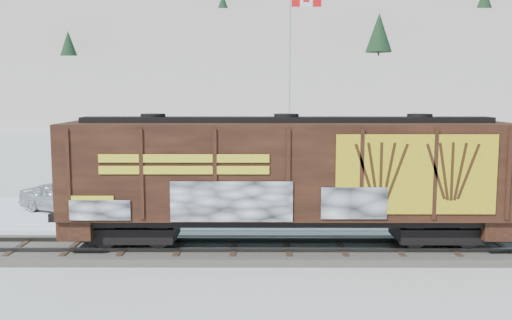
{
  "coord_description": "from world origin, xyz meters",
  "views": [
    {
      "loc": [
        -1.11,
        -20.68,
        6.0
      ],
      "look_at": [
        -1.19,
        3.0,
        3.17
      ],
      "focal_mm": 40.0,
      "sensor_mm": 36.0,
      "label": 1
    }
  ],
  "objects_px": {
    "hopper_railcar": "(286,174)",
    "car_silver": "(60,197)",
    "flagpole": "(291,117)",
    "car_dark": "(389,196)",
    "car_white": "(353,195)"
  },
  "relations": [
    {
      "from": "hopper_railcar",
      "to": "car_silver",
      "type": "relative_size",
      "value": 3.79
    },
    {
      "from": "car_silver",
      "to": "flagpole",
      "type": "bearing_deg",
      "value": -40.04
    },
    {
      "from": "flagpole",
      "to": "car_silver",
      "type": "height_order",
      "value": "flagpole"
    },
    {
      "from": "car_silver",
      "to": "car_dark",
      "type": "relative_size",
      "value": 0.81
    },
    {
      "from": "car_dark",
      "to": "car_silver",
      "type": "bearing_deg",
      "value": 81.07
    },
    {
      "from": "flagpole",
      "to": "hopper_railcar",
      "type": "bearing_deg",
      "value": -94.0
    },
    {
      "from": "car_silver",
      "to": "car_white",
      "type": "height_order",
      "value": "car_white"
    },
    {
      "from": "car_silver",
      "to": "car_dark",
      "type": "xyz_separation_m",
      "value": [
        16.55,
        0.03,
        0.04
      ]
    },
    {
      "from": "hopper_railcar",
      "to": "car_dark",
      "type": "bearing_deg",
      "value": 53.6
    },
    {
      "from": "flagpole",
      "to": "car_white",
      "type": "height_order",
      "value": "flagpole"
    },
    {
      "from": "flagpole",
      "to": "car_white",
      "type": "distance_m",
      "value": 7.23
    },
    {
      "from": "car_white",
      "to": "hopper_railcar",
      "type": "bearing_deg",
      "value": 145.21
    },
    {
      "from": "hopper_railcar",
      "to": "flagpole",
      "type": "height_order",
      "value": "flagpole"
    },
    {
      "from": "car_silver",
      "to": "car_white",
      "type": "bearing_deg",
      "value": -64.67
    },
    {
      "from": "flagpole",
      "to": "car_dark",
      "type": "distance_m",
      "value": 8.4
    }
  ]
}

